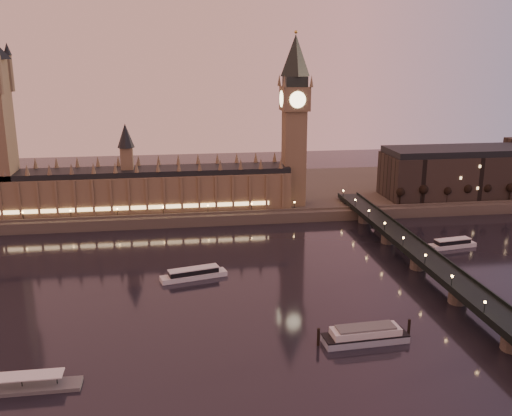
{
  "coord_description": "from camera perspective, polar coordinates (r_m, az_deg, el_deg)",
  "views": [
    {
      "loc": [
        -19.22,
        -216.3,
        97.13
      ],
      "look_at": [
        17.91,
        35.0,
        28.01
      ],
      "focal_mm": 40.0,
      "sensor_mm": 36.0,
      "label": 1
    }
  ],
  "objects": [
    {
      "name": "bare_tree_3",
      "position": [
        382.11,
        20.38,
        1.71
      ],
      "size": [
        5.39,
        5.39,
        10.96
      ],
      "color": "black",
      "rests_on": "ground"
    },
    {
      "name": "big_ben",
      "position": [
        346.73,
        3.88,
        9.7
      ],
      "size": [
        17.68,
        17.68,
        104.0
      ],
      "color": "brown",
      "rests_on": "ground"
    },
    {
      "name": "palace_of_westminster",
      "position": [
        346.26,
        -11.67,
        2.32
      ],
      "size": [
        180.0,
        26.62,
        52.0
      ],
      "color": "brown",
      "rests_on": "ground"
    },
    {
      "name": "ground",
      "position": [
        237.89,
        -3.07,
        -8.9
      ],
      "size": [
        700.0,
        700.0,
        0.0
      ],
      "primitive_type": "plane",
      "color": "black",
      "rests_on": "ground"
    },
    {
      "name": "bare_tree_4",
      "position": [
        389.3,
        22.27,
        1.77
      ],
      "size": [
        5.39,
        5.39,
        10.96
      ],
      "color": "black",
      "rests_on": "ground"
    },
    {
      "name": "bare_tree_0",
      "position": [
        363.22,
        14.29,
        1.54
      ],
      "size": [
        5.39,
        5.39,
        10.96
      ],
      "color": "black",
      "rests_on": "ground"
    },
    {
      "name": "bare_tree_1",
      "position": [
        369.04,
        16.39,
        1.6
      ],
      "size": [
        5.39,
        5.39,
        10.96
      ],
      "color": "black",
      "rests_on": "ground"
    },
    {
      "name": "bare_tree_2",
      "position": [
        375.35,
        18.42,
        1.66
      ],
      "size": [
        5.39,
        5.39,
        10.96
      ],
      "color": "black",
      "rests_on": "ground"
    },
    {
      "name": "pontoon_pier",
      "position": [
        192.27,
        -23.62,
        -16.11
      ],
      "size": [
        42.37,
        7.06,
        11.3
      ],
      "color": "#595B5E",
      "rests_on": "ground"
    },
    {
      "name": "westminster_bridge",
      "position": [
        259.74,
        17.59,
        -6.18
      ],
      "size": [
        13.2,
        260.0,
        15.3
      ],
      "color": "black",
      "rests_on": "ground"
    },
    {
      "name": "cruise_boat_a",
      "position": [
        257.24,
        -6.25,
        -6.56
      ],
      "size": [
        30.41,
        13.26,
        4.76
      ],
      "rotation": [
        0.0,
        0.0,
        0.24
      ],
      "color": "silver",
      "rests_on": "ground"
    },
    {
      "name": "cruise_boat_b",
      "position": [
        312.19,
        19.05,
        -3.38
      ],
      "size": [
        25.72,
        9.83,
        4.63
      ],
      "rotation": [
        0.0,
        0.0,
        0.14
      ],
      "color": "silver",
      "rests_on": "ground"
    },
    {
      "name": "bare_tree_5",
      "position": [
        396.91,
        24.09,
        1.81
      ],
      "size": [
        5.39,
        5.39,
        10.96
      ],
      "color": "black",
      "rests_on": "ground"
    },
    {
      "name": "city_block",
      "position": [
        414.78,
        22.9,
        3.61
      ],
      "size": [
        155.0,
        45.0,
        34.0
      ],
      "color": "black",
      "rests_on": "ground"
    },
    {
      "name": "moored_barge",
      "position": [
        206.08,
        10.87,
        -12.36
      ],
      "size": [
        34.47,
        10.04,
        6.33
      ],
      "rotation": [
        0.0,
        0.0,
        0.06
      ],
      "color": "#8FA0B6",
      "rests_on": "ground"
    },
    {
      "name": "far_embankment",
      "position": [
        395.82,
        -1.02,
        1.46
      ],
      "size": [
        560.0,
        130.0,
        6.0
      ],
      "primitive_type": "cube",
      "color": "#423D35",
      "rests_on": "ground"
    }
  ]
}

